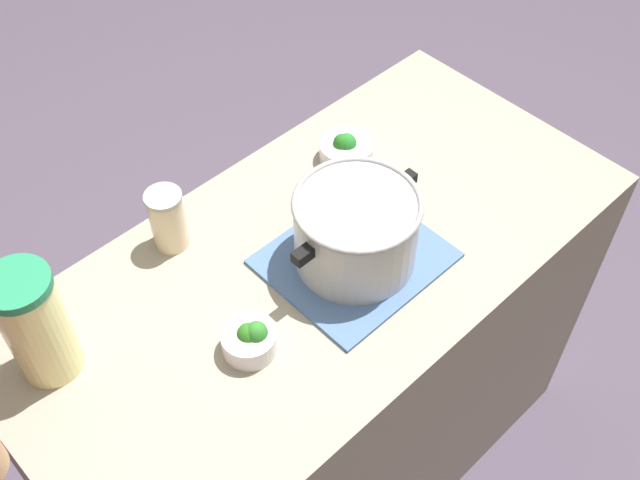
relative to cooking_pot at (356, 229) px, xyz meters
The scene contains 8 objects.
ground_plane 1.03m from the cooking_pot, 51.20° to the right, with size 8.00×8.00×0.00m, color #4F4456.
counter_slab 0.57m from the cooking_pot, 51.20° to the right, with size 1.33×0.65×0.94m, color gray.
dish_cloth 0.09m from the cooking_pot, 90.00° to the left, with size 0.33×0.29×0.01m, color #4C6BA2.
cooking_pot is the anchor object (origin of this frame).
lemonade_pitcher 0.60m from the cooking_pot, 19.95° to the right, with size 0.11×0.11×0.24m.
mason_jar 0.38m from the cooking_pot, 50.71° to the right, with size 0.07×0.07×0.14m.
broccoli_bowl_front 0.30m from the cooking_pot, 131.37° to the right, with size 0.12×0.12×0.07m.
broccoli_bowl_center 0.29m from the cooking_pot, ahead, with size 0.10×0.10×0.07m.
Camera 1 is at (0.69, 0.72, 2.15)m, focal length 43.76 mm.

